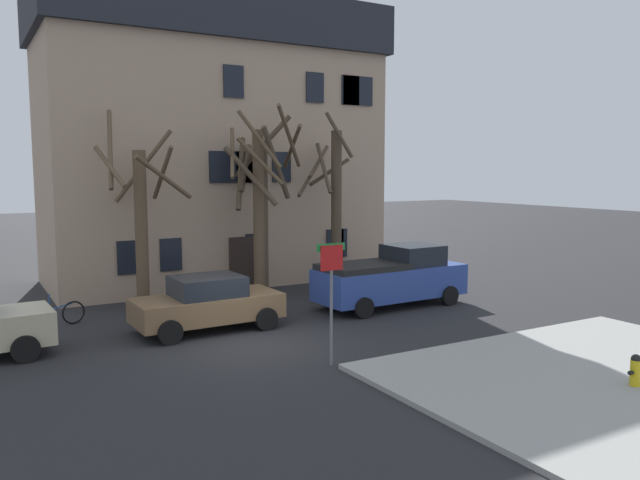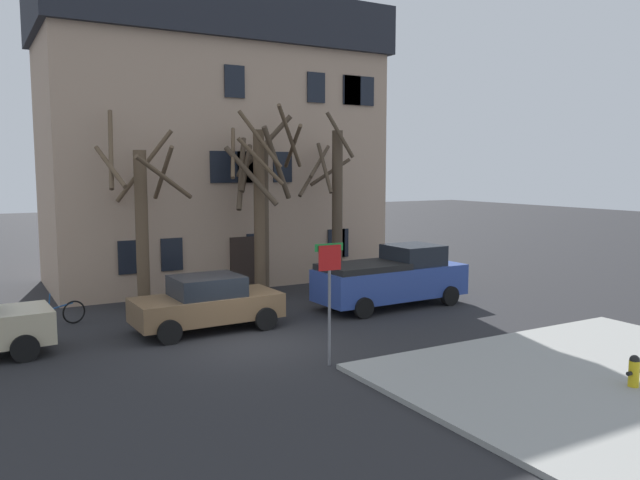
# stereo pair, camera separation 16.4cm
# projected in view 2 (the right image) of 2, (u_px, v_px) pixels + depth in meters

# --- Properties ---
(ground_plane) EXTENTS (120.00, 120.00, 0.00)m
(ground_plane) POSITION_uv_depth(u_px,v_px,m) (251.00, 344.00, 16.93)
(ground_plane) COLOR #262628
(sidewalk_slab) EXTENTS (9.69, 7.81, 0.12)m
(sidewalk_slab) POSITION_uv_depth(u_px,v_px,m) (615.00, 381.00, 13.79)
(sidewalk_slab) COLOR #999993
(sidewalk_slab) RESTS_ON ground_plane
(building_main) EXTENTS (14.01, 6.59, 11.60)m
(building_main) POSITION_uv_depth(u_px,v_px,m) (215.00, 141.00, 26.55)
(building_main) COLOR tan
(building_main) RESTS_ON ground_plane
(tree_bare_near) EXTENTS (2.91, 2.96, 6.71)m
(tree_bare_near) POSITION_uv_depth(u_px,v_px,m) (141.00, 215.00, 20.86)
(tree_bare_near) COLOR brown
(tree_bare_near) RESTS_ON ground_plane
(tree_bare_mid) EXTENTS (3.03, 3.02, 6.90)m
(tree_bare_mid) POSITION_uv_depth(u_px,v_px,m) (261.00, 201.00, 22.51)
(tree_bare_mid) COLOR brown
(tree_bare_mid) RESTS_ON ground_plane
(tree_bare_far) EXTENTS (3.00, 3.01, 6.79)m
(tree_bare_far) POSITION_uv_depth(u_px,v_px,m) (260.00, 209.00, 23.06)
(tree_bare_far) COLOR #4C3D2D
(tree_bare_far) RESTS_ON ground_plane
(tree_bare_end) EXTENTS (2.51, 2.24, 6.86)m
(tree_bare_end) POSITION_uv_depth(u_px,v_px,m) (335.00, 203.00, 24.32)
(tree_bare_end) COLOR #4C3D2D
(tree_bare_end) RESTS_ON ground_plane
(car_brown_sedan) EXTENTS (4.31, 2.18, 1.61)m
(car_brown_sedan) POSITION_uv_depth(u_px,v_px,m) (207.00, 303.00, 18.34)
(car_brown_sedan) COLOR brown
(car_brown_sedan) RESTS_ON ground_plane
(pickup_truck_blue) EXTENTS (5.45, 2.29, 2.08)m
(pickup_truck_blue) POSITION_uv_depth(u_px,v_px,m) (392.00, 277.00, 21.53)
(pickup_truck_blue) COLOR #2D4799
(pickup_truck_blue) RESTS_ON ground_plane
(fire_hydrant) EXTENTS (0.42, 0.22, 0.68)m
(fire_hydrant) POSITION_uv_depth(u_px,v_px,m) (634.00, 370.00, 13.22)
(fire_hydrant) COLOR gold
(fire_hydrant) RESTS_ON sidewalk_slab
(street_sign_pole) EXTENTS (0.76, 0.07, 2.96)m
(street_sign_pole) POSITION_uv_depth(u_px,v_px,m) (329.00, 281.00, 14.84)
(street_sign_pole) COLOR slate
(street_sign_pole) RESTS_ON ground_plane
(bicycle_leaning) EXTENTS (1.71, 0.49, 1.03)m
(bicycle_leaning) POSITION_uv_depth(u_px,v_px,m) (57.00, 314.00, 18.80)
(bicycle_leaning) COLOR black
(bicycle_leaning) RESTS_ON ground_plane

